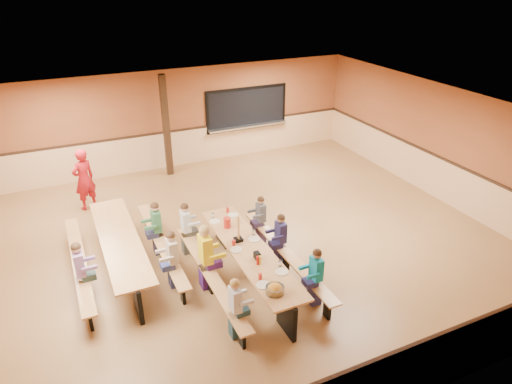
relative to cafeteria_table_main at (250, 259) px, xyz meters
name	(u,v)px	position (x,y,z in m)	size (l,w,h in m)	color
ground	(230,244)	(0.15, 1.43, -0.53)	(12.00, 12.00, 0.00)	brown
room_envelope	(229,217)	(0.15, 1.43, 0.16)	(12.04, 10.04, 3.02)	brown
kitchen_pass_through	(247,110)	(2.75, 6.39, 0.96)	(2.78, 0.28, 1.38)	black
structural_post	(166,126)	(-0.05, 5.83, 0.97)	(0.18, 0.18, 3.00)	black
cafeteria_table_main	(250,259)	(0.00, 0.00, 0.00)	(1.91, 3.70, 0.74)	#BE844B
cafeteria_table_second	(121,247)	(-2.22, 1.48, 0.00)	(1.91, 3.70, 0.74)	#BE844B
seated_child_white_left	(235,309)	(-0.83, -1.28, 0.05)	(0.34, 0.28, 1.15)	silver
seated_adult_yellow	(206,257)	(-0.83, 0.20, 0.15)	(0.44, 0.36, 1.35)	yellow
seated_child_grey_left	(186,229)	(-0.82, 1.50, 0.07)	(0.36, 0.30, 1.19)	silver
seated_child_teal_right	(316,277)	(0.83, -1.11, 0.06)	(0.35, 0.29, 1.17)	#0F89AB
seated_child_navy_right	(280,240)	(0.83, 0.28, 0.06)	(0.35, 0.29, 1.17)	navy
seated_child_char_right	(261,220)	(0.83, 1.24, 0.04)	(0.33, 0.27, 1.13)	#4D5057
seated_child_purple_sec	(81,272)	(-3.05, 0.80, 0.09)	(0.38, 0.31, 1.23)	#91679C
seated_child_green_sec	(157,229)	(-1.40, 1.76, 0.08)	(0.37, 0.30, 1.21)	#326740
seated_child_tan_sec	(173,260)	(-1.40, 0.49, 0.08)	(0.37, 0.30, 1.21)	#B9A693
standing_woman	(84,179)	(-2.56, 4.59, 0.29)	(0.59, 0.39, 1.62)	#B0141C
punch_pitcher	(227,223)	(-0.08, 0.97, 0.32)	(0.16, 0.16, 0.22)	red
chip_bowl	(275,289)	(-0.14, -1.36, 0.29)	(0.32, 0.32, 0.15)	#FFA728
napkin_dispenser	(257,256)	(0.01, -0.33, 0.28)	(0.10, 0.14, 0.13)	black
condiment_mustard	(260,260)	(-0.02, -0.51, 0.30)	(0.06, 0.06, 0.17)	yellow
condiment_ketchup	(258,260)	(-0.06, -0.50, 0.30)	(0.06, 0.06, 0.17)	#B2140F
table_paddle	(238,235)	(-0.07, 0.39, 0.35)	(0.16, 0.16, 0.56)	black
place_settings	(249,247)	(0.00, 0.00, 0.27)	(0.65, 3.30, 0.11)	beige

